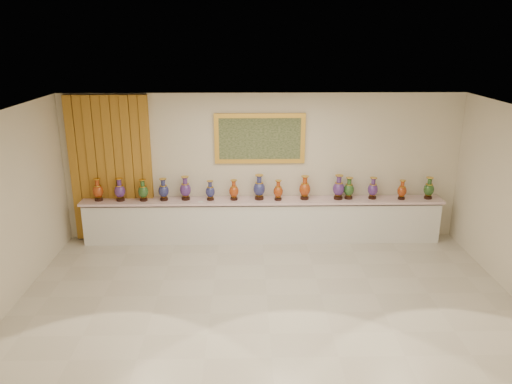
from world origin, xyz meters
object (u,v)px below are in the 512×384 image
vase_0 (98,191)px  vase_1 (120,191)px  counter (262,221)px  vase_2 (143,191)px

vase_0 → vase_1: 0.44m
counter → vase_2: (-2.38, -0.04, 0.66)m
vase_0 → vase_1: (0.44, -0.02, 0.00)m
vase_1 → vase_2: (0.46, -0.01, -0.01)m
counter → vase_1: size_ratio=15.75×
vase_0 → vase_2: 0.90m
vase_0 → vase_2: (0.90, -0.03, -0.01)m
vase_1 → vase_2: bearing=-1.2°
vase_2 → counter: bearing=0.9°
vase_0 → vase_2: size_ratio=1.03×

